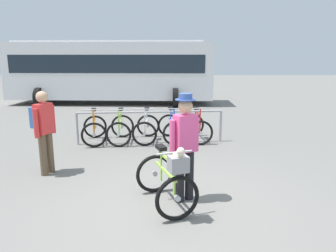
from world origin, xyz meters
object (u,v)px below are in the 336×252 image
(racked_bike_blue, at_px, (172,128))
(bus_distant, at_px, (112,69))
(racked_bike_lime, at_px, (121,129))
(pedestrian_with_backpack, at_px, (44,127))
(racked_bike_orange, at_px, (95,129))
(racked_bike_red, at_px, (197,127))
(featured_bicycle, at_px, (168,178))
(person_with_featured_bike, at_px, (185,143))
(racked_bike_white, at_px, (146,128))

(racked_bike_blue, height_order, bus_distant, bus_distant)
(racked_bike_lime, xyz_separation_m, pedestrian_with_backpack, (-1.09, -2.42, 0.57))
(racked_bike_orange, height_order, racked_bike_red, same)
(featured_bicycle, xyz_separation_m, person_with_featured_bike, (0.26, 0.29, 0.46))
(person_with_featured_bike, height_order, bus_distant, bus_distant)
(racked_bike_red, xyz_separation_m, featured_bicycle, (-0.76, -4.08, 0.12))
(bus_distant, bearing_deg, pedestrian_with_backpack, -86.88)
(racked_bike_orange, xyz_separation_m, racked_bike_blue, (2.09, 0.20, 0.00))
(racked_bike_blue, relative_size, person_with_featured_bike, 0.68)
(racked_bike_red, bearing_deg, racked_bike_white, -174.42)
(racked_bike_orange, distance_m, racked_bike_red, 2.80)
(racked_bike_orange, height_order, pedestrian_with_backpack, pedestrian_with_backpack)
(racked_bike_white, distance_m, featured_bicycle, 3.99)
(racked_bike_lime, height_order, featured_bicycle, featured_bicycle)
(racked_bike_blue, bearing_deg, person_with_featured_bike, -86.90)
(racked_bike_lime, distance_m, racked_bike_red, 2.10)
(racked_bike_red, relative_size, person_with_featured_bike, 0.69)
(racked_bike_red, relative_size, featured_bicycle, 0.94)
(racked_bike_orange, distance_m, racked_bike_blue, 2.10)
(racked_bike_orange, distance_m, person_with_featured_bike, 4.24)
(racked_bike_orange, bearing_deg, bus_distant, 96.94)
(racked_bike_orange, relative_size, racked_bike_lime, 1.07)
(person_with_featured_bike, height_order, pedestrian_with_backpack, person_with_featured_bike)
(bus_distant, bearing_deg, racked_bike_lime, -77.92)
(racked_bike_blue, xyz_separation_m, pedestrian_with_backpack, (-2.48, -2.56, 0.57))
(racked_bike_orange, height_order, featured_bicycle, featured_bicycle)
(racked_bike_white, bearing_deg, person_with_featured_bike, -76.18)
(bus_distant, bearing_deg, racked_bike_blue, -68.00)
(person_with_featured_bike, xyz_separation_m, bus_distant, (-3.23, 11.22, 0.79))
(person_with_featured_bike, bearing_deg, racked_bike_orange, 123.08)
(racked_bike_red, height_order, bus_distant, bus_distant)
(person_with_featured_bike, relative_size, bus_distant, 0.17)
(racked_bike_blue, height_order, pedestrian_with_backpack, pedestrian_with_backpack)
(racked_bike_orange, xyz_separation_m, racked_bike_white, (1.39, 0.14, 0.00))
(racked_bike_lime, xyz_separation_m, racked_bike_white, (0.70, 0.07, 0.00))
(pedestrian_with_backpack, distance_m, bus_distant, 10.10)
(racked_bike_orange, xyz_separation_m, pedestrian_with_backpack, (-0.39, -2.35, 0.57))
(racked_bike_blue, distance_m, bus_distant, 8.20)
(racked_bike_red, relative_size, pedestrian_with_backpack, 0.72)
(racked_bike_lime, bearing_deg, racked_bike_red, 5.58)
(pedestrian_with_backpack, bearing_deg, racked_bike_lime, 65.82)
(racked_bike_white, bearing_deg, racked_bike_blue, 5.58)
(racked_bike_blue, height_order, person_with_featured_bike, person_with_featured_bike)
(racked_bike_lime, bearing_deg, racked_bike_blue, 5.58)
(racked_bike_white, relative_size, racked_bike_blue, 0.96)
(racked_bike_lime, bearing_deg, racked_bike_orange, -174.42)
(racked_bike_red, bearing_deg, person_with_featured_bike, -97.44)
(racked_bike_orange, bearing_deg, person_with_featured_bike, -56.92)
(racked_bike_red, height_order, person_with_featured_bike, person_with_featured_bike)
(featured_bicycle, relative_size, pedestrian_with_backpack, 0.77)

